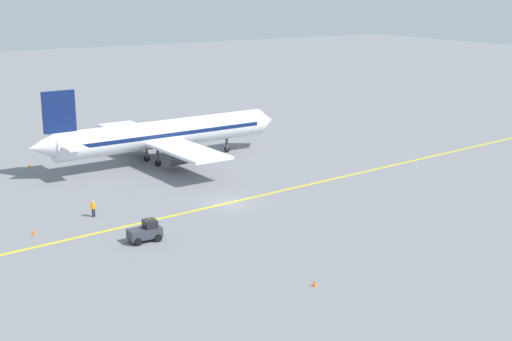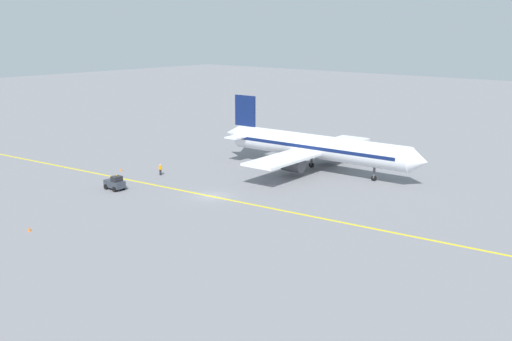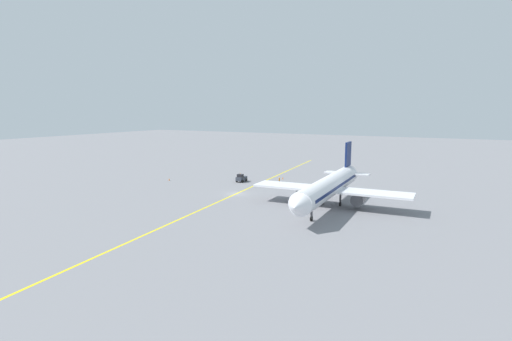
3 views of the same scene
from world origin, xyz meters
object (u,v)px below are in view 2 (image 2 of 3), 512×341
object	(u,v)px
baggage_tug_dark	(115,183)
traffic_cone_by_wingtip	(29,229)
traffic_cone_near_nose	(121,169)
traffic_cone_mid_apron	(266,149)
ground_crew_worker	(160,169)
airplane_at_gate	(315,147)

from	to	relation	value
baggage_tug_dark	traffic_cone_by_wingtip	world-z (taller)	baggage_tug_dark
traffic_cone_near_nose	traffic_cone_mid_apron	bearing A→B (deg)	165.30
traffic_cone_near_nose	traffic_cone_by_wingtip	xyz separation A→B (m)	(23.58, 15.01, 0.00)
ground_crew_worker	traffic_cone_near_nose	xyz separation A→B (m)	(2.13, -6.61, -0.63)
traffic_cone_by_wingtip	traffic_cone_near_nose	bearing A→B (deg)	-147.52
traffic_cone_mid_apron	traffic_cone_by_wingtip	world-z (taller)	same
ground_crew_worker	airplane_at_gate	bearing A→B (deg)	137.29
traffic_cone_mid_apron	traffic_cone_by_wingtip	size ratio (longest dim) A/B	1.00
airplane_at_gate	traffic_cone_near_nose	world-z (taller)	airplane_at_gate
traffic_cone_by_wingtip	traffic_cone_mid_apron	bearing A→B (deg)	-170.82
baggage_tug_dark	traffic_cone_by_wingtip	xyz separation A→B (m)	(16.37, 6.85, -0.63)
traffic_cone_mid_apron	traffic_cone_by_wingtip	distance (m)	50.64
airplane_at_gate	traffic_cone_by_wingtip	distance (m)	43.60
baggage_tug_dark	airplane_at_gate	bearing A→B (deg)	151.67
traffic_cone_near_nose	ground_crew_worker	bearing A→B (deg)	107.88
ground_crew_worker	traffic_cone_by_wingtip	bearing A→B (deg)	18.08
airplane_at_gate	traffic_cone_mid_apron	xyz separation A→B (m)	(-7.17, -15.48, -3.43)
ground_crew_worker	traffic_cone_near_nose	distance (m)	6.98
traffic_cone_near_nose	traffic_cone_mid_apron	xyz separation A→B (m)	(-26.42, 6.93, 0.00)
traffic_cone_mid_apron	traffic_cone_by_wingtip	xyz separation A→B (m)	(49.99, 8.08, 0.00)
airplane_at_gate	baggage_tug_dark	bearing A→B (deg)	-28.33
baggage_tug_dark	traffic_cone_by_wingtip	bearing A→B (deg)	22.71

